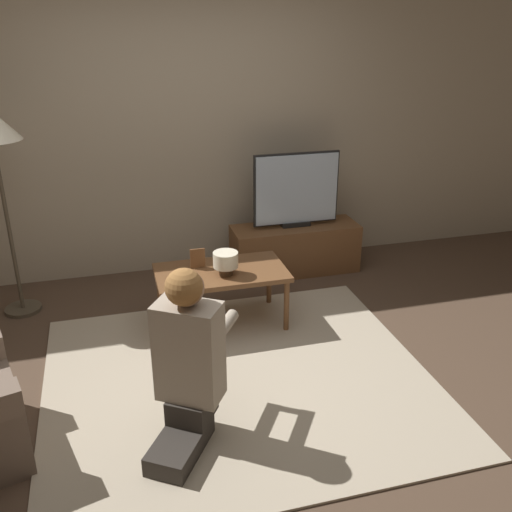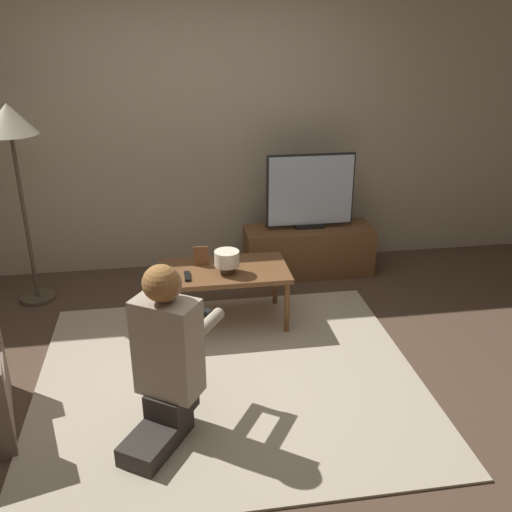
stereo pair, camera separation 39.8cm
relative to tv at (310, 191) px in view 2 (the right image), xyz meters
name	(u,v)px [view 2 (the right image)]	position (x,y,z in m)	size (l,w,h in m)	color
ground_plane	(229,379)	(-0.89, -1.54, -0.77)	(10.00, 10.00, 0.00)	brown
wall_back	(201,124)	(-0.89, 0.39, 0.53)	(10.00, 0.06, 2.60)	tan
rug	(229,378)	(-0.89, -1.54, -0.76)	(2.43, 2.17, 0.02)	#BCAD93
tv_stand	(308,251)	(0.00, 0.00, -0.55)	(1.14, 0.38, 0.44)	brown
tv	(310,191)	(0.00, 0.00, 0.00)	(0.77, 0.08, 0.66)	black
coffee_table	(223,275)	(-0.84, -0.79, -0.37)	(0.95, 0.53, 0.45)	brown
floor_lamp	(11,134)	(-2.33, -0.16, 0.60)	(0.40, 0.40, 1.59)	#4C4233
person_kneeling	(167,353)	(-1.27, -1.97, -0.26)	(0.64, 0.80, 1.01)	#332D28
picture_frame	(201,256)	(-1.00, -0.70, -0.25)	(0.11, 0.01, 0.15)	brown
table_lamp	(227,260)	(-0.82, -0.87, -0.22)	(0.18, 0.18, 0.17)	#4C3823
remote	(187,276)	(-1.11, -0.90, -0.31)	(0.04, 0.15, 0.02)	black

